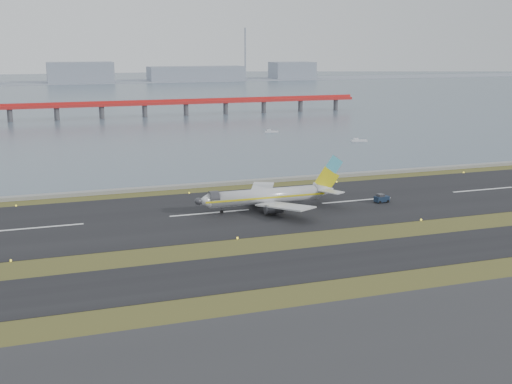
% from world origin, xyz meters
% --- Properties ---
extents(ground, '(1000.00, 1000.00, 0.00)m').
position_xyz_m(ground, '(0.00, 0.00, 0.00)').
color(ground, '#3B4619').
rests_on(ground, ground).
extents(apron_strip, '(1000.00, 50.00, 0.10)m').
position_xyz_m(apron_strip, '(0.00, -55.00, 0.05)').
color(apron_strip, '#2E2E30').
rests_on(apron_strip, ground).
extents(taxiway_strip, '(1000.00, 18.00, 0.10)m').
position_xyz_m(taxiway_strip, '(0.00, -12.00, 0.05)').
color(taxiway_strip, black).
rests_on(taxiway_strip, ground).
extents(runway_strip, '(1000.00, 45.00, 0.10)m').
position_xyz_m(runway_strip, '(0.00, 30.00, 0.05)').
color(runway_strip, black).
rests_on(runway_strip, ground).
extents(seawall, '(1000.00, 2.50, 1.00)m').
position_xyz_m(seawall, '(0.00, 60.00, 0.50)').
color(seawall, gray).
rests_on(seawall, ground).
extents(bay_water, '(1400.00, 800.00, 1.30)m').
position_xyz_m(bay_water, '(0.00, 460.00, 0.00)').
color(bay_water, '#4E5C70').
rests_on(bay_water, ground).
extents(red_pier, '(260.00, 5.00, 10.20)m').
position_xyz_m(red_pier, '(20.00, 250.00, 7.28)').
color(red_pier, red).
rests_on(red_pier, ground).
extents(far_shoreline, '(1400.00, 80.00, 60.50)m').
position_xyz_m(far_shoreline, '(13.62, 620.00, 6.07)').
color(far_shoreline, '#868F9F').
rests_on(far_shoreline, ground).
extents(airliner, '(38.52, 32.89, 12.80)m').
position_xyz_m(airliner, '(15.18, 29.00, 3.46)').
color(airliner, silver).
rests_on(airliner, ground).
extents(pushback_tug, '(3.90, 2.58, 2.35)m').
position_xyz_m(pushback_tug, '(45.09, 26.11, 1.14)').
color(pushback_tug, '#142237').
rests_on(pushback_tug, ground).
extents(workboat_near, '(6.80, 3.55, 1.58)m').
position_xyz_m(workboat_near, '(90.29, 124.65, 0.50)').
color(workboat_near, silver).
rests_on(workboat_near, ground).
extents(workboat_far, '(6.41, 4.01, 1.49)m').
position_xyz_m(workboat_far, '(65.09, 163.71, 0.47)').
color(workboat_far, silver).
rests_on(workboat_far, ground).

